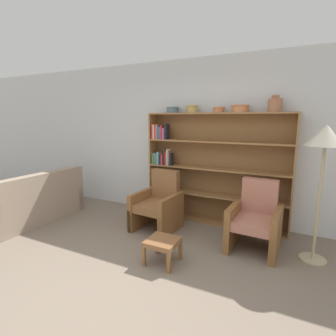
{
  "coord_description": "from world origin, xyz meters",
  "views": [
    {
      "loc": [
        1.58,
        -1.77,
        1.76
      ],
      "look_at": [
        -0.3,
        2.04,
        0.95
      ],
      "focal_mm": 28.0,
      "sensor_mm": 36.0,
      "label": 1
    }
  ],
  "objects_px": {
    "vase_tall": "(275,105)",
    "floor_lamp": "(326,142)",
    "bowl_cream": "(192,109)",
    "footstool": "(163,244)",
    "bookshelf": "(205,170)",
    "couch": "(32,204)",
    "armchair_cushioned": "(255,220)",
    "armchair_leather": "(158,205)",
    "bowl_olive": "(240,108)",
    "bowl_brass": "(173,110)",
    "bowl_stoneware": "(219,109)"
  },
  "relations": [
    {
      "from": "armchair_leather",
      "to": "footstool",
      "type": "xyz_separation_m",
      "value": [
        0.54,
        -0.89,
        -0.15
      ]
    },
    {
      "from": "bowl_olive",
      "to": "armchair_cushioned",
      "type": "xyz_separation_m",
      "value": [
        0.4,
        -0.62,
        -1.51
      ]
    },
    {
      "from": "bowl_brass",
      "to": "footstool",
      "type": "distance_m",
      "value": 2.32
    },
    {
      "from": "vase_tall",
      "to": "armchair_cushioned",
      "type": "relative_size",
      "value": 0.25
    },
    {
      "from": "couch",
      "to": "vase_tall",
      "type": "bearing_deg",
      "value": -68.93
    },
    {
      "from": "couch",
      "to": "armchair_cushioned",
      "type": "relative_size",
      "value": 1.82
    },
    {
      "from": "bookshelf",
      "to": "couch",
      "type": "relative_size",
      "value": 1.4
    },
    {
      "from": "bowl_olive",
      "to": "armchair_leather",
      "type": "bearing_deg",
      "value": -150.47
    },
    {
      "from": "couch",
      "to": "armchair_leather",
      "type": "height_order",
      "value": "armchair_leather"
    },
    {
      "from": "floor_lamp",
      "to": "vase_tall",
      "type": "bearing_deg",
      "value": 135.27
    },
    {
      "from": "armchair_leather",
      "to": "floor_lamp",
      "type": "bearing_deg",
      "value": -175.27
    },
    {
      "from": "bookshelf",
      "to": "couch",
      "type": "height_order",
      "value": "bookshelf"
    },
    {
      "from": "bookshelf",
      "to": "armchair_leather",
      "type": "distance_m",
      "value": 1.0
    },
    {
      "from": "bowl_brass",
      "to": "armchair_leather",
      "type": "distance_m",
      "value": 1.63
    },
    {
      "from": "bowl_stoneware",
      "to": "bowl_olive",
      "type": "distance_m",
      "value": 0.33
    },
    {
      "from": "bowl_olive",
      "to": "armchair_leather",
      "type": "height_order",
      "value": "bowl_olive"
    },
    {
      "from": "bookshelf",
      "to": "armchair_cushioned",
      "type": "height_order",
      "value": "bookshelf"
    },
    {
      "from": "armchair_leather",
      "to": "floor_lamp",
      "type": "xyz_separation_m",
      "value": [
        2.21,
        -0.0,
        1.09
      ]
    },
    {
      "from": "bowl_cream",
      "to": "bowl_olive",
      "type": "relative_size",
      "value": 0.72
    },
    {
      "from": "vase_tall",
      "to": "floor_lamp",
      "type": "height_order",
      "value": "vase_tall"
    },
    {
      "from": "armchair_cushioned",
      "to": "bowl_olive",
      "type": "bearing_deg",
      "value": -54.12
    },
    {
      "from": "bowl_cream",
      "to": "floor_lamp",
      "type": "bearing_deg",
      "value": -18.07
    },
    {
      "from": "armchair_cushioned",
      "to": "bowl_brass",
      "type": "bearing_deg",
      "value": -19.05
    },
    {
      "from": "bowl_brass",
      "to": "vase_tall",
      "type": "distance_m",
      "value": 1.63
    },
    {
      "from": "bowl_cream",
      "to": "footstool",
      "type": "bearing_deg",
      "value": -81.43
    },
    {
      "from": "bowl_stoneware",
      "to": "bookshelf",
      "type": "bearing_deg",
      "value": 172.37
    },
    {
      "from": "floor_lamp",
      "to": "footstool",
      "type": "bearing_deg",
      "value": -151.89
    },
    {
      "from": "bowl_stoneware",
      "to": "footstool",
      "type": "xyz_separation_m",
      "value": [
        -0.22,
        -1.51,
        -1.65
      ]
    },
    {
      "from": "bowl_stoneware",
      "to": "bowl_olive",
      "type": "relative_size",
      "value": 0.7
    },
    {
      "from": "bowl_stoneware",
      "to": "floor_lamp",
      "type": "relative_size",
      "value": 0.12
    },
    {
      "from": "bookshelf",
      "to": "bowl_cream",
      "type": "height_order",
      "value": "bowl_cream"
    },
    {
      "from": "armchair_leather",
      "to": "armchair_cushioned",
      "type": "distance_m",
      "value": 1.5
    },
    {
      "from": "bookshelf",
      "to": "armchair_leather",
      "type": "xyz_separation_m",
      "value": [
        -0.56,
        -0.65,
        -0.51
      ]
    },
    {
      "from": "armchair_cushioned",
      "to": "floor_lamp",
      "type": "xyz_separation_m",
      "value": [
        0.72,
        -0.0,
        1.09
      ]
    },
    {
      "from": "floor_lamp",
      "to": "footstool",
      "type": "xyz_separation_m",
      "value": [
        -1.67,
        -0.89,
        -1.24
      ]
    },
    {
      "from": "vase_tall",
      "to": "armchair_leather",
      "type": "distance_m",
      "value": 2.31
    },
    {
      "from": "bowl_cream",
      "to": "bowl_olive",
      "type": "xyz_separation_m",
      "value": [
        0.78,
        -0.0,
        -0.01
      ]
    },
    {
      "from": "bowl_brass",
      "to": "vase_tall",
      "type": "bearing_deg",
      "value": 0.0
    },
    {
      "from": "vase_tall",
      "to": "armchair_cushioned",
      "type": "xyz_separation_m",
      "value": [
        -0.09,
        -0.62,
        -1.55
      ]
    },
    {
      "from": "vase_tall",
      "to": "bowl_cream",
      "type": "bearing_deg",
      "value": 180.0
    },
    {
      "from": "couch",
      "to": "armchair_cushioned",
      "type": "xyz_separation_m",
      "value": [
        3.63,
        0.68,
        0.1
      ]
    },
    {
      "from": "vase_tall",
      "to": "footstool",
      "type": "height_order",
      "value": "vase_tall"
    },
    {
      "from": "bookshelf",
      "to": "floor_lamp",
      "type": "relative_size",
      "value": 1.41
    },
    {
      "from": "armchair_cushioned",
      "to": "footstool",
      "type": "relative_size",
      "value": 2.49
    },
    {
      "from": "vase_tall",
      "to": "bookshelf",
      "type": "bearing_deg",
      "value": 178.49
    },
    {
      "from": "bowl_stoneware",
      "to": "floor_lamp",
      "type": "distance_m",
      "value": 1.63
    },
    {
      "from": "bowl_brass",
      "to": "bowl_cream",
      "type": "relative_size",
      "value": 1.14
    },
    {
      "from": "footstool",
      "to": "armchair_leather",
      "type": "bearing_deg",
      "value": 121.16
    },
    {
      "from": "bowl_brass",
      "to": "bowl_cream",
      "type": "distance_m",
      "value": 0.35
    },
    {
      "from": "armchair_cushioned",
      "to": "floor_lamp",
      "type": "bearing_deg",
      "value": -177.16
    }
  ]
}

